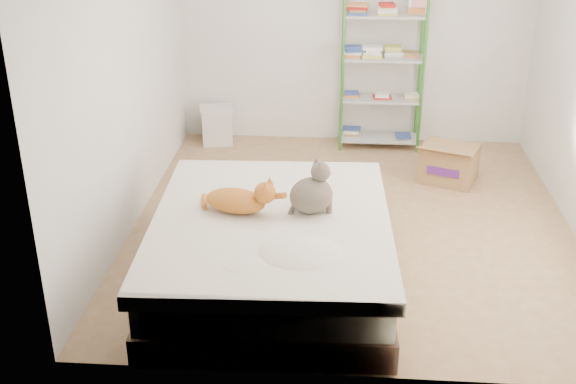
# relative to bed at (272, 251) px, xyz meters

# --- Properties ---
(room) EXTENTS (3.81, 4.21, 2.61)m
(room) POSITION_rel_bed_xyz_m (0.61, 1.05, 1.03)
(room) COLOR tan
(room) RESTS_ON ground
(bed) EXTENTS (1.80, 2.21, 0.55)m
(bed) POSITION_rel_bed_xyz_m (0.00, 0.00, 0.00)
(bed) COLOR #533327
(bed) RESTS_ON ground
(orange_cat) EXTENTS (0.60, 0.41, 0.22)m
(orange_cat) POSITION_rel_bed_xyz_m (-0.27, 0.09, 0.38)
(orange_cat) COLOR orange
(orange_cat) RESTS_ON bed
(grey_cat) EXTENTS (0.43, 0.39, 0.40)m
(grey_cat) POSITION_rel_bed_xyz_m (0.28, 0.11, 0.47)
(grey_cat) COLOR #7E6B5C
(grey_cat) RESTS_ON bed
(shelf_unit) EXTENTS (0.90, 0.36, 1.74)m
(shelf_unit) POSITION_rel_bed_xyz_m (0.92, 2.93, 0.59)
(shelf_unit) COLOR #3C8B33
(shelf_unit) RESTS_ON ground
(cardboard_box) EXTENTS (0.64, 0.65, 0.42)m
(cardboard_box) POSITION_rel_bed_xyz_m (1.56, 2.02, -0.09)
(cardboard_box) COLOR #A07A48
(cardboard_box) RESTS_ON ground
(white_bin) EXTENTS (0.42, 0.38, 0.42)m
(white_bin) POSITION_rel_bed_xyz_m (-0.89, 2.90, -0.06)
(white_bin) COLOR silver
(white_bin) RESTS_ON ground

